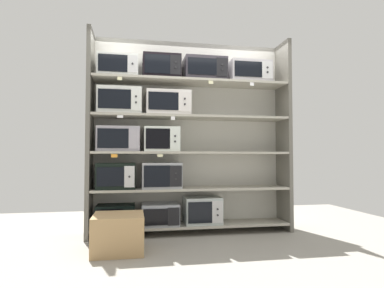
{
  "coord_description": "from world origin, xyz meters",
  "views": [
    {
      "loc": [
        -0.74,
        -4.12,
        0.97
      ],
      "look_at": [
        0.0,
        0.0,
        1.15
      ],
      "focal_mm": 30.19,
      "sensor_mm": 36.0,
      "label": 1
    }
  ],
  "objects_px": {
    "microwave_1": "(160,214)",
    "microwave_3": "(116,176)",
    "microwave_7": "(120,101)",
    "microwave_9": "(118,67)",
    "microwave_12": "(248,73)",
    "microwave_8": "(168,104)",
    "microwave_4": "(161,175)",
    "microwave_10": "(161,68)",
    "microwave_0": "(116,216)",
    "microwave_5": "(119,139)",
    "shipping_carton": "(118,233)",
    "microwave_2": "(202,210)",
    "microwave_6": "(161,140)",
    "microwave_11": "(205,70)"
  },
  "relations": [
    {
      "from": "microwave_8",
      "to": "microwave_9",
      "type": "distance_m",
      "value": 0.77
    },
    {
      "from": "microwave_1",
      "to": "microwave_3",
      "type": "bearing_deg",
      "value": 179.99
    },
    {
      "from": "microwave_7",
      "to": "microwave_8",
      "type": "xyz_separation_m",
      "value": [
        0.6,
        -0.0,
        -0.01
      ]
    },
    {
      "from": "microwave_0",
      "to": "microwave_11",
      "type": "bearing_deg",
      "value": 0.02
    },
    {
      "from": "microwave_0",
      "to": "microwave_4",
      "type": "relative_size",
      "value": 0.95
    },
    {
      "from": "microwave_1",
      "to": "microwave_6",
      "type": "height_order",
      "value": "microwave_6"
    },
    {
      "from": "microwave_8",
      "to": "microwave_10",
      "type": "relative_size",
      "value": 1.17
    },
    {
      "from": "microwave_3",
      "to": "microwave_12",
      "type": "xyz_separation_m",
      "value": [
        1.73,
        -0.0,
        1.37
      ]
    },
    {
      "from": "microwave_7",
      "to": "microwave_8",
      "type": "distance_m",
      "value": 0.6
    },
    {
      "from": "microwave_1",
      "to": "microwave_12",
      "type": "bearing_deg",
      "value": 0.0
    },
    {
      "from": "microwave_2",
      "to": "microwave_8",
      "type": "bearing_deg",
      "value": 179.97
    },
    {
      "from": "microwave_0",
      "to": "microwave_5",
      "type": "bearing_deg",
      "value": 0.37
    },
    {
      "from": "microwave_2",
      "to": "microwave_5",
      "type": "distance_m",
      "value": 1.4
    },
    {
      "from": "shipping_carton",
      "to": "microwave_10",
      "type": "bearing_deg",
      "value": 53.82
    },
    {
      "from": "microwave_6",
      "to": "microwave_7",
      "type": "bearing_deg",
      "value": 179.96
    },
    {
      "from": "microwave_1",
      "to": "microwave_2",
      "type": "distance_m",
      "value": 0.55
    },
    {
      "from": "microwave_5",
      "to": "microwave_10",
      "type": "distance_m",
      "value": 1.07
    },
    {
      "from": "microwave_4",
      "to": "shipping_carton",
      "type": "distance_m",
      "value": 1.0
    },
    {
      "from": "microwave_1",
      "to": "microwave_6",
      "type": "relative_size",
      "value": 1.06
    },
    {
      "from": "microwave_11",
      "to": "microwave_8",
      "type": "bearing_deg",
      "value": -180.0
    },
    {
      "from": "microwave_10",
      "to": "microwave_0",
      "type": "bearing_deg",
      "value": -179.99
    },
    {
      "from": "microwave_4",
      "to": "microwave_10",
      "type": "distance_m",
      "value": 1.38
    },
    {
      "from": "microwave_3",
      "to": "microwave_4",
      "type": "xyz_separation_m",
      "value": [
        0.56,
        -0.0,
        0.0
      ]
    },
    {
      "from": "microwave_4",
      "to": "shipping_carton",
      "type": "height_order",
      "value": "microwave_4"
    },
    {
      "from": "microwave_5",
      "to": "microwave_6",
      "type": "bearing_deg",
      "value": -0.02
    },
    {
      "from": "microwave_3",
      "to": "microwave_10",
      "type": "height_order",
      "value": "microwave_10"
    },
    {
      "from": "microwave_5",
      "to": "microwave_8",
      "type": "relative_size",
      "value": 0.93
    },
    {
      "from": "microwave_2",
      "to": "microwave_10",
      "type": "bearing_deg",
      "value": -180.0
    },
    {
      "from": "microwave_0",
      "to": "microwave_1",
      "type": "distance_m",
      "value": 0.55
    },
    {
      "from": "microwave_7",
      "to": "microwave_6",
      "type": "bearing_deg",
      "value": -0.04
    },
    {
      "from": "microwave_0",
      "to": "microwave_11",
      "type": "height_order",
      "value": "microwave_11"
    },
    {
      "from": "microwave_0",
      "to": "microwave_4",
      "type": "bearing_deg",
      "value": -0.0
    },
    {
      "from": "microwave_2",
      "to": "microwave_12",
      "type": "relative_size",
      "value": 0.86
    },
    {
      "from": "shipping_carton",
      "to": "microwave_5",
      "type": "bearing_deg",
      "value": 93.18
    },
    {
      "from": "microwave_4",
      "to": "microwave_6",
      "type": "xyz_separation_m",
      "value": [
        -0.0,
        0.0,
        0.46
      ]
    },
    {
      "from": "microwave_5",
      "to": "shipping_carton",
      "type": "height_order",
      "value": "microwave_5"
    },
    {
      "from": "shipping_carton",
      "to": "microwave_4",
      "type": "bearing_deg",
      "value": 53.57
    },
    {
      "from": "microwave_4",
      "to": "microwave_12",
      "type": "xyz_separation_m",
      "value": [
        1.17,
        0.0,
        1.37
      ]
    },
    {
      "from": "microwave_3",
      "to": "microwave_9",
      "type": "distance_m",
      "value": 1.36
    },
    {
      "from": "microwave_2",
      "to": "microwave_11",
      "type": "relative_size",
      "value": 0.86
    },
    {
      "from": "microwave_3",
      "to": "microwave_4",
      "type": "bearing_deg",
      "value": -0.04
    },
    {
      "from": "microwave_8",
      "to": "microwave_9",
      "type": "bearing_deg",
      "value": -179.97
    },
    {
      "from": "microwave_1",
      "to": "microwave_3",
      "type": "xyz_separation_m",
      "value": [
        -0.55,
        0.0,
        0.49
      ]
    },
    {
      "from": "microwave_6",
      "to": "microwave_9",
      "type": "xyz_separation_m",
      "value": [
        -0.54,
        0.0,
        0.91
      ]
    },
    {
      "from": "microwave_5",
      "to": "shipping_carton",
      "type": "distance_m",
      "value": 1.21
    },
    {
      "from": "microwave_0",
      "to": "microwave_6",
      "type": "relative_size",
      "value": 1.06
    },
    {
      "from": "microwave_7",
      "to": "microwave_9",
      "type": "height_order",
      "value": "microwave_9"
    },
    {
      "from": "microwave_4",
      "to": "shipping_carton",
      "type": "bearing_deg",
      "value": -126.43
    },
    {
      "from": "microwave_2",
      "to": "microwave_5",
      "type": "relative_size",
      "value": 0.91
    },
    {
      "from": "microwave_1",
      "to": "shipping_carton",
      "type": "xyz_separation_m",
      "value": [
        -0.48,
        -0.67,
        -0.06
      ]
    }
  ]
}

